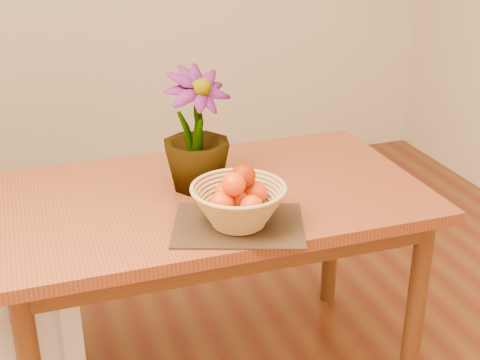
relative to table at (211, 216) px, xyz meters
name	(u,v)px	position (x,y,z in m)	size (l,w,h in m)	color
table	(211,216)	(0.00, 0.00, 0.00)	(1.40, 0.80, 0.75)	brown
placemat	(238,225)	(0.01, -0.25, 0.09)	(0.38, 0.29, 0.01)	#311F11
wicker_basket	(238,207)	(0.01, -0.25, 0.15)	(0.28, 0.28, 0.12)	#AF8449
orange_pile	(239,191)	(0.02, -0.25, 0.20)	(0.19, 0.18, 0.13)	red
potted_plant	(196,130)	(-0.03, 0.05, 0.29)	(0.22, 0.22, 0.40)	#1B4012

